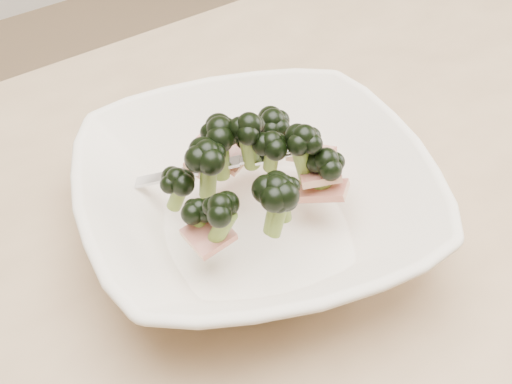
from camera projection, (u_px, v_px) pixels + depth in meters
dining_table at (275, 308)px, 0.71m from camera, size 1.20×0.80×0.75m
broccoli_dish at (256, 199)px, 0.63m from camera, size 0.39×0.39×0.12m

